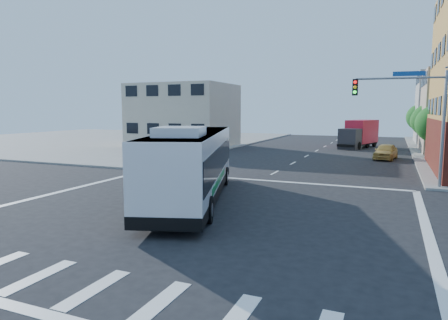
% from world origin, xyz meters
% --- Properties ---
extents(ground, '(120.00, 120.00, 0.00)m').
position_xyz_m(ground, '(0.00, 0.00, 0.00)').
color(ground, black).
rests_on(ground, ground).
extents(sidewalk_nw, '(50.00, 50.00, 0.15)m').
position_xyz_m(sidewalk_nw, '(-35.00, 35.00, 0.07)').
color(sidewalk_nw, gray).
rests_on(sidewalk_nw, ground).
extents(building_west, '(12.06, 10.06, 8.00)m').
position_xyz_m(building_west, '(-17.02, 29.98, 4.01)').
color(building_west, beige).
rests_on(building_west, ground).
extents(signal_mast_ne, '(7.91, 1.13, 8.07)m').
position_xyz_m(signal_mast_ne, '(9.08, 10.62, 4.98)').
color(signal_mast_ne, slate).
rests_on(signal_mast_ne, ground).
extents(street_tree_a, '(3.60, 3.60, 5.53)m').
position_xyz_m(street_tree_a, '(11.90, 27.92, 3.59)').
color(street_tree_a, '#372614').
rests_on(street_tree_a, ground).
extents(street_tree_b, '(3.80, 3.80, 5.79)m').
position_xyz_m(street_tree_b, '(11.90, 35.92, 3.75)').
color(street_tree_b, '#372614').
rests_on(street_tree_b, ground).
extents(street_tree_c, '(3.40, 3.40, 5.29)m').
position_xyz_m(street_tree_c, '(11.90, 43.92, 3.46)').
color(street_tree_c, '#372614').
rests_on(street_tree_c, ground).
extents(street_tree_d, '(4.00, 4.00, 6.03)m').
position_xyz_m(street_tree_d, '(11.90, 51.92, 3.88)').
color(street_tree_d, '#372614').
rests_on(street_tree_d, ground).
extents(transit_bus, '(6.90, 13.65, 3.98)m').
position_xyz_m(transit_bus, '(-1.45, 2.43, 1.94)').
color(transit_bus, black).
rests_on(transit_bus, ground).
extents(box_truck, '(4.41, 7.99, 3.46)m').
position_xyz_m(box_truck, '(4.18, 36.76, 1.68)').
color(box_truck, '#2A2A30').
rests_on(box_truck, ground).
extents(parked_car, '(2.41, 4.64, 1.51)m').
position_xyz_m(parked_car, '(7.53, 25.25, 0.75)').
color(parked_car, gold).
rests_on(parked_car, ground).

